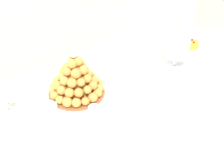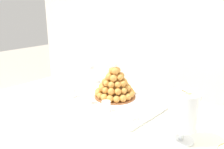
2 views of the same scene
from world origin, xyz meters
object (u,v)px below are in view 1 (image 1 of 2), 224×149
at_px(dessert_cup_left, 63,131).
at_px(fruit_tart_plate, 191,46).
at_px(dessert_cup_mid_left, 94,113).
at_px(wine_glass, 0,94).
at_px(croquembouche, 76,78).
at_px(dessert_cup_mid_right, 141,82).
at_px(serving_tray, 90,97).
at_px(macaron_goblet, 178,42).
at_px(dessert_cup_centre, 120,97).
at_px(creme_brulee_ramekin, 47,108).

height_order(dessert_cup_left, fruit_tart_plate, dessert_cup_left).
relative_size(dessert_cup_mid_left, wine_glass, 0.34).
bearing_deg(croquembouche, dessert_cup_mid_left, -103.87).
xyz_separation_m(dessert_cup_mid_right, fruit_tart_plate, (0.52, 0.07, -0.02)).
relative_size(serving_tray, macaron_goblet, 2.58).
bearing_deg(serving_tray, dessert_cup_mid_right, -23.65).
relative_size(dessert_cup_centre, dessert_cup_mid_right, 1.08).
height_order(serving_tray, dessert_cup_mid_right, dessert_cup_mid_right).
distance_m(creme_brulee_ramekin, wine_glass, 0.20).
height_order(dessert_cup_mid_left, dessert_cup_mid_right, same).
bearing_deg(dessert_cup_mid_left, creme_brulee_ramekin, 125.89).
bearing_deg(macaron_goblet, dessert_cup_mid_left, -177.32).
distance_m(macaron_goblet, wine_glass, 0.91).
bearing_deg(dessert_cup_mid_right, wine_glass, 156.39).
height_order(macaron_goblet, fruit_tart_plate, macaron_goblet).
relative_size(serving_tray, dessert_cup_centre, 10.54).
xyz_separation_m(serving_tray, dessert_cup_left, (-0.23, -0.12, 0.03)).
bearing_deg(dessert_cup_left, serving_tray, 26.98).
bearing_deg(fruit_tart_plate, dessert_cup_mid_right, -172.56).
bearing_deg(dessert_cup_centre, dessert_cup_mid_left, 179.01).
bearing_deg(dessert_cup_left, dessert_cup_mid_left, 0.12).
bearing_deg(macaron_goblet, fruit_tart_plate, 13.70).
bearing_deg(wine_glass, dessert_cup_centre, -32.64).
distance_m(dessert_cup_centre, dessert_cup_mid_right, 0.16).
bearing_deg(dessert_cup_left, croquembouche, 42.14).
distance_m(dessert_cup_mid_left, creme_brulee_ramekin, 0.22).
xyz_separation_m(serving_tray, dessert_cup_centre, (0.08, -0.12, 0.03)).
xyz_separation_m(serving_tray, dessert_cup_mid_right, (0.23, -0.10, 0.03)).
bearing_deg(fruit_tart_plate, wine_glass, 170.47).
height_order(serving_tray, macaron_goblet, macaron_goblet).
height_order(croquembouche, wine_glass, croquembouche).
bearing_deg(macaron_goblet, wine_glass, 164.46).
height_order(macaron_goblet, wine_glass, macaron_goblet).
relative_size(serving_tray, dessert_cup_mid_right, 11.41).
distance_m(dessert_cup_mid_right, wine_glass, 0.64).
xyz_separation_m(serving_tray, macaron_goblet, (0.52, -0.09, 0.14)).
bearing_deg(creme_brulee_ramekin, macaron_goblet, -11.46).
height_order(dessert_cup_mid_left, fruit_tart_plate, dessert_cup_mid_left).
relative_size(croquembouche, fruit_tart_plate, 1.46).
bearing_deg(dessert_cup_mid_left, fruit_tart_plate, 5.83).
bearing_deg(serving_tray, wine_glass, 156.43).
relative_size(serving_tray, dessert_cup_left, 10.54).
relative_size(dessert_cup_left, wine_glass, 0.36).
height_order(croquembouche, creme_brulee_ramekin, croquembouche).
distance_m(dessert_cup_centre, macaron_goblet, 0.46).
bearing_deg(wine_glass, dessert_cup_left, -66.96).
bearing_deg(fruit_tart_plate, creme_brulee_ramekin, 174.64).
relative_size(creme_brulee_ramekin, wine_glass, 0.57).
relative_size(dessert_cup_mid_right, creme_brulee_ramekin, 0.59).
distance_m(dessert_cup_mid_left, fruit_tart_plate, 0.84).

